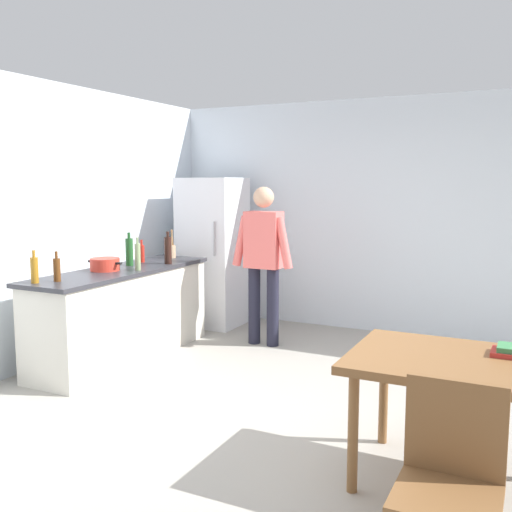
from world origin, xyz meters
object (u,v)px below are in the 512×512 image
object	(u,v)px
cooking_pot	(105,264)
bottle_wine_green	(129,251)
bottle_oil_amber	(34,270)
person	(263,255)
chair	(450,475)
bottle_wine_dark	(168,250)
utensil_jar	(171,251)
bottle_sauce_red	(142,253)
dining_table	(476,374)
bottle_vinegar_tall	(138,256)
bottle_beer_brown	(57,269)
refrigerator	(213,252)

from	to	relation	value
cooking_pot	bottle_wine_green	distance (m)	0.38
cooking_pot	bottle_oil_amber	distance (m)	0.82
person	chair	world-z (taller)	person
bottle_wine_dark	bottle_wine_green	size ratio (longest dim) A/B	1.00
bottle_wine_green	bottle_oil_amber	bearing A→B (deg)	-92.69
person	utensil_jar	distance (m)	1.10
person	chair	size ratio (longest dim) A/B	1.87
bottle_wine_green	bottle_sauce_red	size ratio (longest dim) A/B	1.42
dining_table	bottle_vinegar_tall	size ratio (longest dim) A/B	4.37
chair	person	bearing A→B (deg)	128.36
bottle_vinegar_tall	bottle_beer_brown	bearing A→B (deg)	-105.60
refrigerator	dining_table	bearing A→B (deg)	-39.29
chair	bottle_wine_dark	size ratio (longest dim) A/B	2.68
utensil_jar	bottle_beer_brown	distance (m)	1.74
bottle_vinegar_tall	bottle_oil_amber	distance (m)	1.02
person	bottle_oil_amber	bearing A→B (deg)	-120.17
chair	cooking_pot	distance (m)	3.98
chair	bottle_wine_dark	distance (m)	4.12
bottle_wine_dark	bottle_sauce_red	size ratio (longest dim) A/B	1.42
person	bottle_oil_amber	distance (m)	2.34
person	refrigerator	bearing A→B (deg)	149.77
chair	bottle_sauce_red	world-z (taller)	bottle_sauce_red
bottle_vinegar_tall	bottle_oil_amber	bearing A→B (deg)	-109.06
person	cooking_pot	size ratio (longest dim) A/B	4.25
cooking_pot	bottle_vinegar_tall	bearing A→B (deg)	28.74
refrigerator	person	xyz separation A→B (m)	(0.95, -0.55, 0.08)
chair	cooking_pot	size ratio (longest dim) A/B	2.28
refrigerator	bottle_beer_brown	bearing A→B (deg)	-92.81
refrigerator	utensil_jar	distance (m)	0.71
bottle_wine_dark	bottle_oil_amber	size ratio (longest dim) A/B	1.21
refrigerator	cooking_pot	distance (m)	1.77
person	bottle_beer_brown	distance (m)	2.16
cooking_pot	bottle_vinegar_tall	world-z (taller)	bottle_vinegar_tall
bottle_vinegar_tall	bottle_wine_green	distance (m)	0.36
refrigerator	bottle_sauce_red	bearing A→B (deg)	-100.61
utensil_jar	bottle_vinegar_tall	size ratio (longest dim) A/B	1.00
person	bottle_sauce_red	size ratio (longest dim) A/B	7.08
refrigerator	person	size ratio (longest dim) A/B	1.06
dining_table	bottle_oil_amber	xyz separation A→B (m)	(-3.52, 0.13, 0.34)
utensil_jar	bottle_sauce_red	distance (m)	0.44
person	bottle_wine_dark	size ratio (longest dim) A/B	5.00
refrigerator	bottle_sauce_red	size ratio (longest dim) A/B	7.50
person	bottle_beer_brown	xyz separation A→B (m)	(-1.07, -1.87, 0.03)
refrigerator	dining_table	size ratio (longest dim) A/B	1.29
chair	bottle_wine_green	size ratio (longest dim) A/B	2.68
refrigerator	chair	xyz separation A→B (m)	(3.30, -3.67, -0.37)
bottle_wine_dark	bottle_wine_green	xyz separation A→B (m)	(-0.28, -0.28, 0.00)
bottle_vinegar_tall	refrigerator	bearing A→B (deg)	93.87
utensil_jar	bottle_wine_dark	xyz separation A→B (m)	(0.25, -0.41, 0.07)
bottle_beer_brown	bottle_wine_green	distance (m)	1.04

